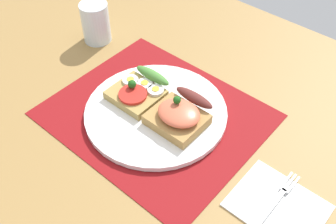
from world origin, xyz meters
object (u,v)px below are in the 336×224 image
Objects in this scene: sandwich_salmon at (180,114)px; plate at (156,112)px; fork at (276,200)px; sandwich_egg_tomato at (139,90)px; napkin at (278,205)px; drinking_glass at (96,22)px.

plate is at bearing -173.18° from sandwich_salmon.
fork is at bearing -4.27° from plate.
sandwich_egg_tomato is at bearing 178.02° from sandwich_salmon.
sandwich_salmon reaches higher than sandwich_egg_tomato.
sandwich_egg_tomato reaches higher than napkin.
sandwich_egg_tomato is 0.72× the size of napkin.
sandwich_egg_tomato is at bearing 169.04° from plate.
napkin is 0.78cm from fork.
fork is at bearing 149.32° from napkin.
fork reaches higher than napkin.
plate is 26.85cm from fork.
sandwich_egg_tomato reaches higher than fork.
sandwich_egg_tomato is (-5.09, 0.98, 1.83)cm from plate.
sandwich_salmon is 0.71× the size of napkin.
fork is (26.78, -2.00, -0.05)cm from plate.
drinking_glass reaches higher than sandwich_egg_tomato.
drinking_glass is at bearing 164.64° from sandwich_salmon.
sandwich_salmon is 0.73× the size of fork.
sandwich_salmon is at bearing -1.98° from sandwich_egg_tomato.
plate is 2.69× the size of sandwich_egg_tomato.
drinking_glass is (-53.16, 11.31, 3.79)cm from fork.
sandwich_egg_tomato is 1.01× the size of sandwich_salmon.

